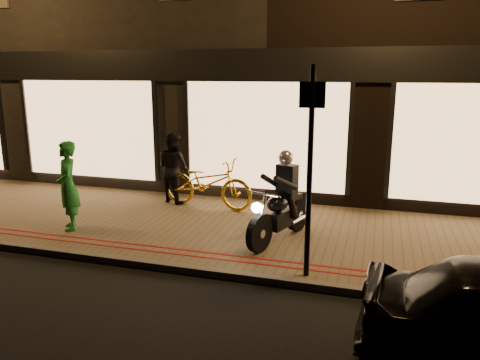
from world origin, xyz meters
name	(u,v)px	position (x,y,z in m)	size (l,w,h in m)	color
ground	(201,277)	(0.00, 0.00, 0.00)	(90.00, 90.00, 0.00)	black
sidewalk	(240,231)	(0.00, 2.00, 0.06)	(50.00, 4.00, 0.12)	brown
kerb_stone	(203,272)	(0.00, 0.05, 0.06)	(50.00, 0.14, 0.12)	#59544C
red_kerb_lines	(214,256)	(0.00, 0.55, 0.12)	(50.00, 0.26, 0.01)	maroon
building_row	(305,30)	(0.00, 8.99, 4.25)	(48.00, 10.11, 8.50)	black
motorcycle	(281,206)	(0.88, 1.59, 0.73)	(0.84, 1.88, 1.59)	black
sign_post	(310,163)	(1.54, 0.25, 1.80)	(0.35, 0.09, 3.00)	black
bicycle_gold	(207,183)	(-1.06, 3.11, 0.67)	(0.73, 2.10, 1.10)	yellow
person_green	(68,186)	(-3.03, 1.03, 0.95)	(0.61, 0.40, 1.66)	#228030
person_dark	(173,168)	(-1.96, 3.32, 0.91)	(0.77, 0.60, 1.58)	black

